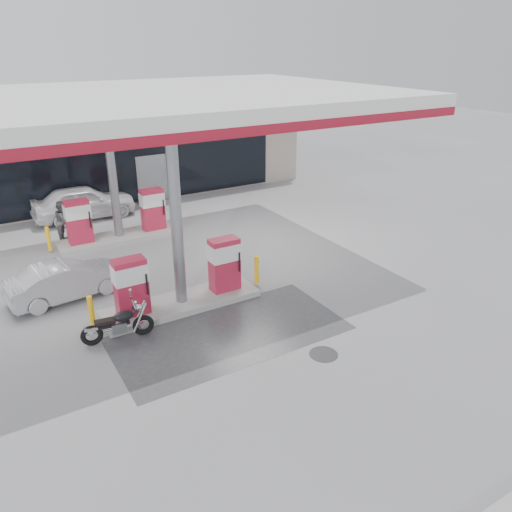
{
  "coord_description": "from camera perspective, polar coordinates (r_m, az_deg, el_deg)",
  "views": [
    {
      "loc": [
        -4.62,
        -9.86,
        7.03
      ],
      "look_at": [
        2.25,
        1.62,
        1.2
      ],
      "focal_mm": 35.0,
      "sensor_mm": 36.0,
      "label": 1
    }
  ],
  "objects": [
    {
      "name": "ground",
      "position": [
        12.96,
        -4.93,
        -9.4
      ],
      "size": [
        90.0,
        90.0,
        0.0
      ],
      "primitive_type": "plane",
      "color": "gray",
      "rests_on": "ground"
    },
    {
      "name": "drain_cover",
      "position": [
        12.45,
        7.73,
        -11.06
      ],
      "size": [
        0.7,
        0.7,
        0.01
      ],
      "primitive_type": "cylinder",
      "color": "#38383A",
      "rests_on": "ground"
    },
    {
      "name": "parked_car_right",
      "position": [
        28.31,
        1.14,
        10.22
      ],
      "size": [
        3.9,
        2.58,
        1.0
      ],
      "primitive_type": "imported",
      "rotation": [
        0.0,
        0.0,
        1.85
      ],
      "color": "#49101D",
      "rests_on": "ground"
    },
    {
      "name": "parked_motorcycle",
      "position": [
        13.14,
        -15.42,
        -7.61
      ],
      "size": [
        1.83,
        0.7,
        0.94
      ],
      "rotation": [
        0.0,
        0.0,
        -0.14
      ],
      "color": "black",
      "rests_on": "ground"
    },
    {
      "name": "attendant",
      "position": [
        20.08,
        -21.14,
        3.77
      ],
      "size": [
        0.82,
        0.91,
        1.55
      ],
      "primitive_type": "imported",
      "rotation": [
        0.0,
        0.0,
        1.2
      ],
      "color": "#505155",
      "rests_on": "ground"
    },
    {
      "name": "pump_island_near",
      "position": [
        14.21,
        -8.62,
        -3.14
      ],
      "size": [
        5.14,
        1.3,
        1.78
      ],
      "color": "#9E9E99",
      "rests_on": "ground"
    },
    {
      "name": "sedan_white",
      "position": [
        22.37,
        -19.08,
        5.85
      ],
      "size": [
        4.2,
        1.71,
        1.43
      ],
      "primitive_type": "imported",
      "rotation": [
        0.0,
        0.0,
        1.58
      ],
      "color": "white",
      "rests_on": "ground"
    },
    {
      "name": "wet_patch",
      "position": [
        13.15,
        -2.96,
        -8.8
      ],
      "size": [
        6.0,
        3.0,
        0.0
      ],
      "primitive_type": "cube",
      "color": "#4C4C4F",
      "rests_on": "ground"
    },
    {
      "name": "pump_island_far",
      "position": [
        19.5,
        -15.52,
        3.76
      ],
      "size": [
        5.14,
        1.3,
        1.78
      ],
      "color": "#9E9E99",
      "rests_on": "ground"
    },
    {
      "name": "canopy",
      "position": [
        15.66,
        -14.13,
        16.43
      ],
      "size": [
        16.0,
        10.02,
        5.51
      ],
      "color": "silver",
      "rests_on": "ground"
    },
    {
      "name": "hatchback_silver",
      "position": [
        15.6,
        -20.77,
        -2.61
      ],
      "size": [
        3.49,
        1.57,
        1.11
      ],
      "primitive_type": "imported",
      "rotation": [
        0.0,
        0.0,
        1.69
      ],
      "color": "#A7A9AF",
      "rests_on": "ground"
    },
    {
      "name": "store_building",
      "position": [
        26.68,
        -20.76,
        11.23
      ],
      "size": [
        22.0,
        8.22,
        4.0
      ],
      "color": "#ADA191",
      "rests_on": "ground"
    }
  ]
}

